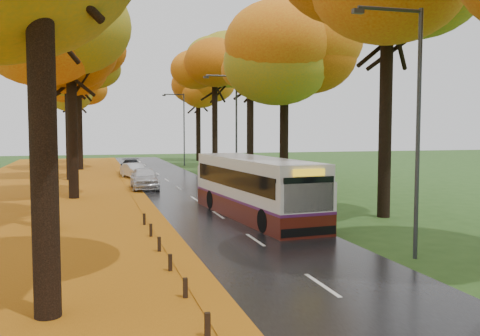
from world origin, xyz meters
name	(u,v)px	position (x,y,z in m)	size (l,w,h in m)	color
road	(192,197)	(0.00, 25.00, 0.02)	(6.50, 90.00, 0.04)	black
centre_line	(192,197)	(0.00, 25.00, 0.04)	(0.12, 90.00, 0.01)	silver
leaf_verge	(34,203)	(-9.00, 25.00, 0.01)	(12.00, 90.00, 0.02)	#92510D
leaf_drift	(141,199)	(-3.05, 25.00, 0.04)	(0.90, 90.00, 0.01)	#B36612
trees_left	(66,39)	(-7.18, 27.06, 9.53)	(9.20, 74.00, 13.88)	black
trees_right	(292,46)	(7.19, 26.91, 9.69)	(9.30, 74.20, 13.96)	black
bollard_row	(195,305)	(-3.70, 4.70, 0.26)	(0.11, 23.51, 0.52)	black
streetlamp_near	(412,113)	(3.95, 8.00, 4.71)	(2.45, 0.18, 8.00)	#333538
streetlamp_mid	(233,121)	(3.95, 30.00, 4.71)	(2.45, 0.18, 8.00)	#333538
streetlamp_far	(182,124)	(3.95, 52.00, 4.71)	(2.45, 0.18, 8.00)	#333538
bus	(255,186)	(1.52, 16.90, 1.50)	(3.44, 10.81, 2.80)	#48130B
car_white	(144,178)	(-2.35, 30.08, 0.80)	(1.79, 4.45, 1.52)	silver
car_silver	(135,171)	(-2.35, 38.53, 0.66)	(1.31, 3.77, 1.24)	#AFB1B8
car_dark	(131,167)	(-2.35, 42.69, 0.70)	(1.86, 4.57, 1.33)	black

